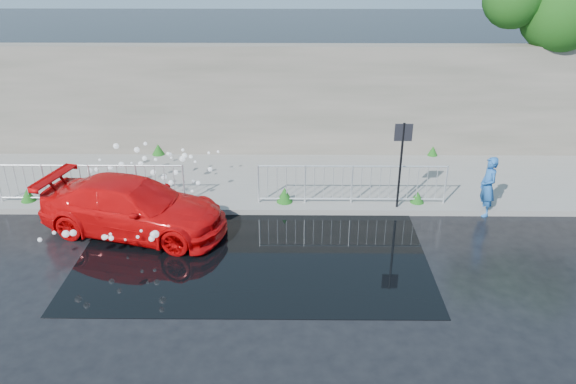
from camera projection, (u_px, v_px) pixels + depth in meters
The scene contains 13 objects.
ground at pixel (228, 276), 12.27m from camera, with size 90.00×90.00×0.00m, color black.
pavement at pixel (245, 180), 16.76m from camera, with size 30.00×4.00×0.15m, color gray.
curb at pixel (239, 210), 14.95m from camera, with size 30.00×0.25×0.16m, color gray.
retaining_wall at pixel (249, 100), 17.97m from camera, with size 30.00×0.60×3.50m, color #575449.
puddle at pixel (253, 252), 13.17m from camera, with size 8.00×5.00×0.01m, color black.
sign_post at pixel (402, 152), 14.31m from camera, with size 0.45×0.06×2.50m.
tree at pixel (572, 3), 16.83m from camera, with size 5.07×2.46×6.36m.
railing_left at pixel (91, 182), 15.02m from camera, with size 5.05×0.05×1.10m.
railing_right at pixel (352, 183), 14.96m from camera, with size 5.05×0.05×1.10m.
weeds at pixel (238, 180), 16.18m from camera, with size 12.17×3.93×0.42m.
water_spray at pixel (144, 183), 15.02m from camera, with size 3.55×5.76×1.02m.
red_car at pixel (134, 207), 13.81m from camera, with size 1.89×4.65×1.35m, color red.
person at pixel (488, 187), 14.59m from camera, with size 0.59×0.39×1.62m, color #215AA6.
Camera 1 is at (1.41, -10.30, 6.90)m, focal length 35.00 mm.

